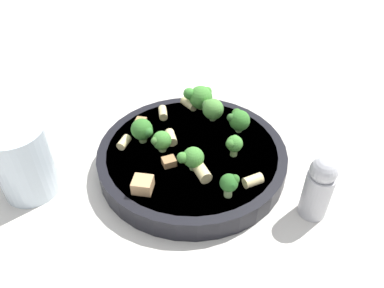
# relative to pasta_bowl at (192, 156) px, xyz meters

# --- Properties ---
(ground_plane) EXTENTS (2.00, 2.00, 0.00)m
(ground_plane) POSITION_rel_pasta_bowl_xyz_m (0.00, 0.00, -0.02)
(ground_plane) COLOR beige
(pasta_bowl) EXTENTS (0.27, 0.27, 0.03)m
(pasta_bowl) POSITION_rel_pasta_bowl_xyz_m (0.00, 0.00, 0.00)
(pasta_bowl) COLOR black
(pasta_bowl) RESTS_ON ground_plane
(broccoli_floret_0) EXTENTS (0.02, 0.02, 0.03)m
(broccoli_floret_0) POSITION_rel_pasta_bowl_xyz_m (-0.04, 0.09, 0.03)
(broccoli_floret_0) COLOR #9EC175
(broccoli_floret_0) RESTS_ON pasta_bowl
(broccoli_floret_1) EXTENTS (0.03, 0.03, 0.04)m
(broccoli_floret_1) POSITION_rel_pasta_bowl_xyz_m (-0.04, -0.07, 0.03)
(broccoli_floret_1) COLOR #9EC175
(broccoli_floret_1) RESTS_ON pasta_bowl
(broccoli_floret_2) EXTENTS (0.04, 0.03, 0.03)m
(broccoli_floret_2) POSITION_rel_pasta_bowl_xyz_m (0.00, 0.04, 0.03)
(broccoli_floret_2) COLOR #9EC175
(broccoli_floret_2) RESTS_ON pasta_bowl
(broccoli_floret_3) EXTENTS (0.03, 0.02, 0.03)m
(broccoli_floret_3) POSITION_rel_pasta_bowl_xyz_m (-0.06, 0.02, 0.03)
(broccoli_floret_3) COLOR #93B766
(broccoli_floret_3) RESTS_ON pasta_bowl
(broccoli_floret_4) EXTENTS (0.04, 0.04, 0.04)m
(broccoli_floret_4) POSITION_rel_pasta_bowl_xyz_m (-0.07, -0.04, 0.03)
(broccoli_floret_4) COLOR #84AD60
(broccoli_floret_4) RESTS_ON pasta_bowl
(broccoli_floret_5) EXTENTS (0.03, 0.03, 0.03)m
(broccoli_floret_5) POSITION_rel_pasta_bowl_xyz_m (0.04, -0.00, 0.03)
(broccoli_floret_5) COLOR #9EC175
(broccoli_floret_5) RESTS_ON pasta_bowl
(broccoli_floret_6) EXTENTS (0.03, 0.03, 0.04)m
(broccoli_floret_6) POSITION_rel_pasta_bowl_xyz_m (0.07, -0.02, 0.03)
(broccoli_floret_6) COLOR #84AD60
(broccoli_floret_6) RESTS_ON pasta_bowl
(broccoli_floret_7) EXTENTS (0.04, 0.04, 0.04)m
(broccoli_floret_7) POSITION_rel_pasta_bowl_xyz_m (-0.02, -0.10, 0.04)
(broccoli_floret_7) COLOR #9EC175
(broccoli_floret_7) RESTS_ON pasta_bowl
(rigatoni_0) EXTENTS (0.02, 0.03, 0.01)m
(rigatoni_0) POSITION_rel_pasta_bowl_xyz_m (0.04, -0.08, 0.02)
(rigatoni_0) COLOR beige
(rigatoni_0) RESTS_ON pasta_bowl
(rigatoni_1) EXTENTS (0.03, 0.02, 0.01)m
(rigatoni_1) POSITION_rel_pasta_bowl_xyz_m (-0.08, 0.07, 0.02)
(rigatoni_1) COLOR beige
(rigatoni_1) RESTS_ON pasta_bowl
(rigatoni_2) EXTENTS (0.03, 0.03, 0.02)m
(rigatoni_2) POSITION_rel_pasta_bowl_xyz_m (0.00, -0.11, 0.02)
(rigatoni_2) COLOR beige
(rigatoni_2) RESTS_ON pasta_bowl
(rigatoni_3) EXTENTS (0.03, 0.03, 0.02)m
(rigatoni_3) POSITION_rel_pasta_bowl_xyz_m (-0.01, 0.06, 0.02)
(rigatoni_3) COLOR beige
(rigatoni_3) RESTS_ON pasta_bowl
(rigatoni_4) EXTENTS (0.02, 0.03, 0.01)m
(rigatoni_4) POSITION_rel_pasta_bowl_xyz_m (0.10, -0.01, 0.02)
(rigatoni_4) COLOR beige
(rigatoni_4) RESTS_ON pasta_bowl
(rigatoni_5) EXTENTS (0.02, 0.03, 0.01)m
(rigatoni_5) POSITION_rel_pasta_bowl_xyz_m (0.03, -0.02, 0.02)
(rigatoni_5) COLOR beige
(rigatoni_5) RESTS_ON pasta_bowl
(chicken_chunk_0) EXTENTS (0.02, 0.02, 0.01)m
(chicken_chunk_0) POSITION_rel_pasta_bowl_xyz_m (0.08, -0.06, 0.02)
(chicken_chunk_0) COLOR tan
(chicken_chunk_0) RESTS_ON pasta_bowl
(chicken_chunk_1) EXTENTS (0.03, 0.03, 0.02)m
(chicken_chunk_1) POSITION_rel_pasta_bowl_xyz_m (0.07, 0.08, 0.02)
(chicken_chunk_1) COLOR tan
(chicken_chunk_1) RESTS_ON pasta_bowl
(chicken_chunk_2) EXTENTS (0.02, 0.02, 0.01)m
(chicken_chunk_2) POSITION_rel_pasta_bowl_xyz_m (0.03, 0.03, 0.02)
(chicken_chunk_2) COLOR #A87A4C
(chicken_chunk_2) RESTS_ON pasta_bowl
(drinking_glass) EXTENTS (0.08, 0.08, 0.10)m
(drinking_glass) POSITION_rel_pasta_bowl_xyz_m (0.22, 0.04, 0.03)
(drinking_glass) COLOR silver
(drinking_glass) RESTS_ON ground_plane
(pepper_shaker) EXTENTS (0.04, 0.04, 0.09)m
(pepper_shaker) POSITION_rel_pasta_bowl_xyz_m (-0.15, 0.10, 0.03)
(pepper_shaker) COLOR #B2B2B7
(pepper_shaker) RESTS_ON ground_plane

